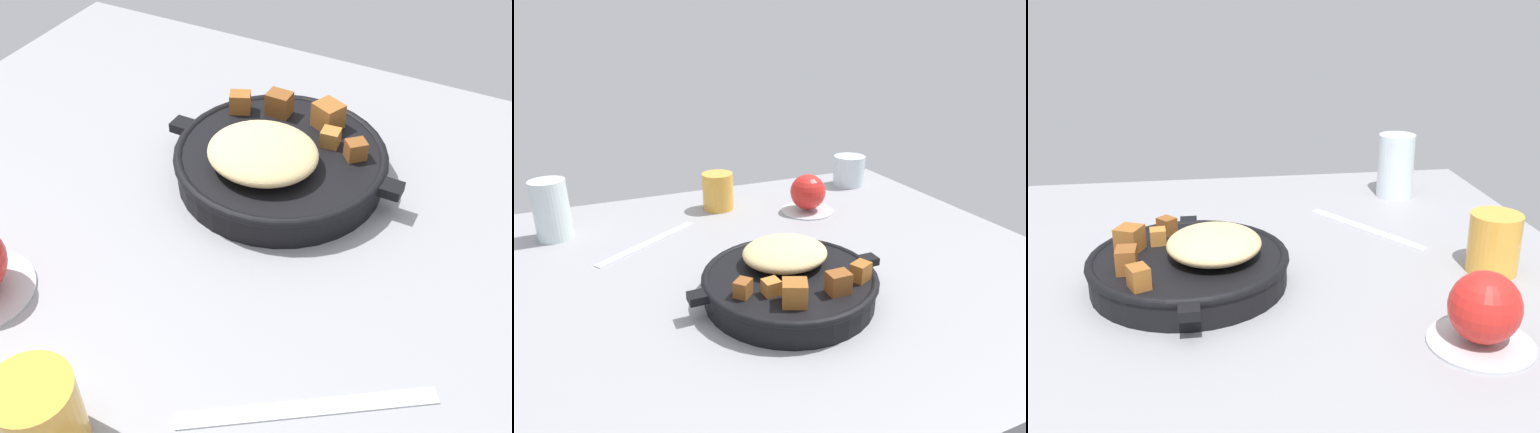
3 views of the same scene
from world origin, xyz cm
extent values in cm
cube|color=gray|center=(0.00, 0.00, -1.20)|extent=(98.55, 84.56, 2.40)
cylinder|color=black|center=(-1.82, -11.82, 1.96)|extent=(24.81, 24.81, 3.91)
torus|color=black|center=(-1.82, -11.82, 3.60)|extent=(25.52, 25.52, 1.20)
cube|color=black|center=(11.79, -11.82, 3.32)|extent=(2.64, 2.40, 1.20)
cube|color=black|center=(-15.44, -11.82, 3.32)|extent=(2.64, 2.40, 1.20)
ellipsoid|color=#DBBC7F|center=(-1.06, -8.57, 5.68)|extent=(12.90, 11.85, 3.53)
cube|color=#935623|center=(6.51, -17.31, 5.22)|extent=(3.24, 2.97, 2.61)
cube|color=brown|center=(1.85, -19.02, 5.40)|extent=(3.00, 2.42, 2.98)
cube|color=#A86B2D|center=(-6.47, -15.75, 4.94)|extent=(2.33, 2.25, 2.06)
cube|color=#935623|center=(-4.71, -19.20, 5.51)|extent=(4.12, 4.00, 3.20)
cube|color=brown|center=(-10.04, -14.70, 5.05)|extent=(2.97, 2.94, 2.27)
cylinder|color=#B7BABF|center=(17.37, 18.67, 0.30)|extent=(11.43, 11.43, 0.60)
sphere|color=red|center=(17.37, 18.67, 4.45)|extent=(7.69, 7.69, 7.69)
cube|color=silver|center=(-17.60, 15.66, 0.18)|extent=(19.94, 13.95, 0.36)
cylinder|color=silver|center=(36.18, 31.59, 3.77)|extent=(7.95, 7.95, 7.54)
cylinder|color=gold|center=(0.13, 28.14, 4.04)|extent=(6.79, 6.79, 8.08)
cylinder|color=silver|center=(-33.26, 25.29, 5.69)|extent=(6.49, 6.49, 11.38)
camera|label=1|loc=(-27.17, 44.19, 49.51)|focal=45.25mm
camera|label=2|loc=(-27.61, -63.74, 35.74)|focal=31.92mm
camera|label=3|loc=(71.56, -10.34, 35.45)|focal=43.87mm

